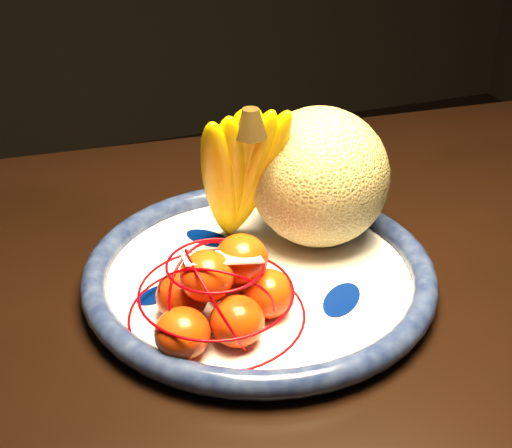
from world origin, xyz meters
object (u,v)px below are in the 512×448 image
object	(u,v)px
mandarin_bag	(220,295)
banana_bunch	(238,170)
cantaloupe	(319,177)
fruit_bowl	(259,274)
dining_table	(283,392)

from	to	relation	value
mandarin_bag	banana_bunch	bearing A→B (deg)	63.72
cantaloupe	banana_bunch	xyz separation A→B (m)	(-0.09, 0.01, 0.02)
fruit_bowl	cantaloupe	world-z (taller)	cantaloupe
cantaloupe	mandarin_bag	world-z (taller)	cantaloupe
dining_table	banana_bunch	xyz separation A→B (m)	(-0.00, 0.13, 0.20)
dining_table	mandarin_bag	world-z (taller)	mandarin_bag
cantaloupe	banana_bunch	bearing A→B (deg)	174.35
banana_bunch	mandarin_bag	distance (m)	0.15
fruit_bowl	mandarin_bag	world-z (taller)	mandarin_bag
dining_table	banana_bunch	distance (m)	0.24
fruit_bowl	mandarin_bag	xyz separation A→B (m)	(-0.06, -0.06, 0.03)
dining_table	cantaloupe	world-z (taller)	cantaloupe
fruit_bowl	banana_bunch	distance (m)	0.11
mandarin_bag	cantaloupe	bearing A→B (deg)	36.78
dining_table	mandarin_bag	distance (m)	0.15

